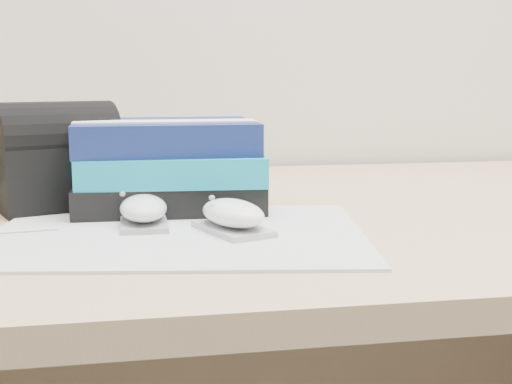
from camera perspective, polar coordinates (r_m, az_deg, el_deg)
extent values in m
cube|color=tan|center=(0.91, 1.18, -2.11)|extent=(1.60, 0.80, 0.03)
cube|color=tan|center=(1.38, -2.15, -13.97)|extent=(1.52, 0.03, 0.35)
cube|color=#9D9EA6|center=(0.76, -6.26, -3.30)|extent=(0.43, 0.36, 0.00)
cube|color=#969698|center=(0.79, -8.97, -2.47)|extent=(0.05, 0.09, 0.01)
ellipsoid|color=white|center=(0.79, -9.00, -1.27)|extent=(0.05, 0.09, 0.03)
ellipsoid|color=gray|center=(0.78, -10.63, -0.15)|extent=(0.01, 0.01, 0.01)
cube|color=#A8A8AB|center=(0.75, -1.86, -2.97)|extent=(0.08, 0.11, 0.01)
ellipsoid|color=white|center=(0.75, -1.86, -1.68)|extent=(0.08, 0.11, 0.03)
ellipsoid|color=#959598|center=(0.74, -3.55, -0.46)|extent=(0.01, 0.01, 0.01)
cube|color=black|center=(0.90, -7.01, -0.17)|extent=(0.23, 0.19, 0.04)
cube|color=#1094B0|center=(0.89, -6.72, 2.06)|extent=(0.23, 0.19, 0.03)
cube|color=navy|center=(0.90, -7.31, 4.43)|extent=(0.22, 0.17, 0.04)
cube|color=white|center=(0.87, -7.25, 5.63)|extent=(0.22, 0.05, 0.00)
cube|color=black|center=(0.92, -15.58, 1.14)|extent=(0.17, 0.14, 0.08)
cylinder|color=black|center=(0.92, -15.70, 3.95)|extent=(0.17, 0.14, 0.10)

